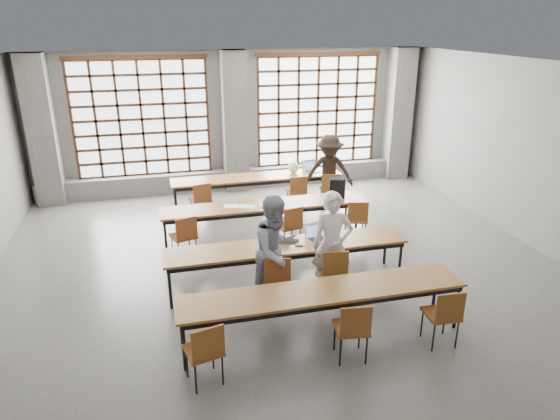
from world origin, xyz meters
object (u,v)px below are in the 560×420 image
object	(u,v)px
desk_row_b	(262,207)
plastic_bag	(294,167)
laptop_back	(310,169)
red_pouch	(203,347)
chair_front_left	(277,275)
chair_near_right	(445,312)
chair_mid_centre	(290,223)
phone	(299,246)
desk_row_a	(257,179)
chair_front_right	(334,268)
chair_back_right	(330,187)
chair_near_mid	(353,326)
green_box	(283,240)
laptop_front	(316,235)
mouse	(342,238)
student_back	(329,172)
backpack	(337,188)
chair_mid_right	(357,217)
chair_back_mid	(297,190)
desk_row_c	(287,248)
chair_back_left	(201,198)
student_male	(332,245)
chair_near_left	(205,348)
desk_row_d	(323,294)
chair_mid_left	(185,233)
student_female	(276,251)

from	to	relation	value
desk_row_b	plastic_bag	size ratio (longest dim) A/B	13.99
laptop_back	plastic_bag	bearing A→B (deg)	-172.39
red_pouch	chair_front_left	bearing A→B (deg)	48.73
chair_near_right	chair_mid_centre	bearing A→B (deg)	108.62
chair_near_right	phone	world-z (taller)	chair_near_right
chair_near_right	laptop_back	xyz separation A→B (m)	(0.04, 6.11, 0.25)
desk_row_a	chair_front_left	size ratio (longest dim) A/B	4.55
chair_front_right	red_pouch	xyz separation A→B (m)	(-2.19, -1.46, -0.04)
chair_back_right	chair_near_mid	distance (m)	5.60
red_pouch	green_box	bearing A→B (deg)	54.46
laptop_front	chair_near_right	bearing A→B (deg)	-65.05
mouse	plastic_bag	xyz separation A→B (m)	(0.25, 3.91, 0.12)
green_box	phone	size ratio (longest dim) A/B	1.92
desk_row_b	student_back	bearing A→B (deg)	36.07
chair_front_left	backpack	world-z (taller)	backpack
chair_mid_right	plastic_bag	xyz separation A→B (m)	(-0.58, 2.56, 0.34)
phone	red_pouch	world-z (taller)	phone
phone	red_pouch	xyz separation A→B (m)	(-1.78, -1.98, -0.24)
laptop_back	phone	xyz separation A→B (m)	(-1.46, -4.04, -0.05)
desk_row_b	chair_front_right	world-z (taller)	chair_front_right
chair_back_mid	backpack	size ratio (longest dim) A/B	2.20
green_box	red_pouch	xyz separation A→B (m)	(-1.55, -2.16, -0.28)
phone	green_box	bearing A→B (deg)	141.95
desk_row_c	chair_back_mid	size ratio (longest dim) A/B	4.55
chair_front_left	plastic_bag	size ratio (longest dim) A/B	3.08
chair_back_left	student_back	bearing A→B (deg)	2.45
desk_row_b	backpack	distance (m)	1.62
desk_row_c	laptop_front	xyz separation A→B (m)	(0.54, 0.11, 0.13)
chair_mid_right	student_back	xyz separation A→B (m)	(0.12, 2.01, 0.33)
chair_near_right	student_male	world-z (taller)	student_male
plastic_bag	chair_near_left	bearing A→B (deg)	-114.70
student_male	plastic_bag	xyz separation A→B (m)	(0.60, 4.39, 0.00)
chair_mid_right	chair_front_left	distance (m)	2.87
chair_back_mid	green_box	size ratio (longest dim) A/B	3.52
chair_back_left	red_pouch	world-z (taller)	chair_back_left
green_box	plastic_bag	world-z (taller)	plastic_bag
chair_back_right	chair_near_left	xyz separation A→B (m)	(-3.46, -5.37, 0.00)
chair_mid_right	chair_front_left	xyz separation A→B (m)	(-2.10, -1.95, 0.00)
student_male	chair_front_left	bearing A→B (deg)	-157.42
desk_row_d	chair_mid_left	world-z (taller)	chair_mid_left
chair_back_left	student_female	size ratio (longest dim) A/B	0.50
chair_front_left	chair_front_right	world-z (taller)	same
chair_front_left	student_back	size ratio (longest dim) A/B	0.51
chair_near_right	plastic_bag	distance (m)	6.07
green_box	chair_front_right	bearing A→B (deg)	-47.92
laptop_back	backpack	xyz separation A→B (m)	(-0.03, -1.94, 0.14)
chair_back_left	chair_near_mid	world-z (taller)	same
chair_near_left	chair_front_right	bearing A→B (deg)	35.26
chair_back_mid	chair_near_mid	distance (m)	5.43
laptop_front	chair_near_mid	bearing A→B (deg)	-96.25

